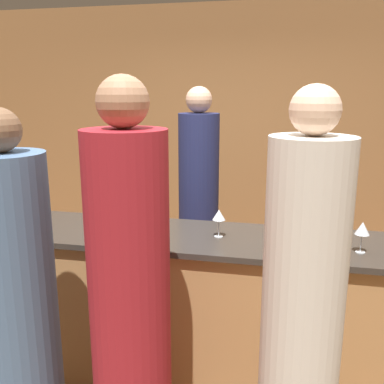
% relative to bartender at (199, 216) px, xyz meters
% --- Properties ---
extents(ground_plane, '(14.00, 14.00, 0.00)m').
position_rel_bartender_xyz_m(ground_plane, '(0.16, -0.80, -0.91)').
color(ground_plane, brown).
extents(back_wall, '(8.00, 0.06, 2.80)m').
position_rel_bartender_xyz_m(back_wall, '(0.16, 1.41, 0.49)').
color(back_wall, olive).
rests_on(back_wall, ground_plane).
extents(bar_counter, '(3.59, 0.63, 1.04)m').
position_rel_bartender_xyz_m(bar_counter, '(0.16, -0.80, -0.39)').
color(bar_counter, '#B27F4C').
rests_on(bar_counter, ground_plane).
extents(bartender, '(0.32, 0.32, 1.94)m').
position_rel_bartender_xyz_m(bartender, '(0.00, 0.00, 0.00)').
color(bartender, '#1E234C').
rests_on(bartender, ground_plane).
extents(guest_2, '(0.34, 0.34, 1.94)m').
position_rel_bartender_xyz_m(guest_2, '(0.75, -1.57, -0.01)').
color(guest_2, silver).
rests_on(guest_2, ground_plane).
extents(guest_3, '(0.38, 0.38, 1.98)m').
position_rel_bartender_xyz_m(guest_3, '(-0.02, -1.56, 0.01)').
color(guest_3, maroon).
rests_on(guest_3, ground_plane).
extents(guest_4, '(0.39, 0.39, 1.84)m').
position_rel_bartender_xyz_m(guest_4, '(-0.59, -1.59, -0.06)').
color(guest_4, '#4C6B93').
rests_on(guest_4, ground_plane).
extents(wine_bottle_0, '(0.07, 0.07, 0.28)m').
position_rel_bartender_xyz_m(wine_bottle_0, '(-0.97, -0.76, 0.23)').
color(wine_bottle_0, '#19381E').
rests_on(wine_bottle_0, bar_counter).
extents(ice_bucket, '(0.19, 0.19, 0.19)m').
position_rel_bartender_xyz_m(ice_bucket, '(0.78, -0.77, 0.22)').
color(ice_bucket, '#9E9993').
rests_on(ice_bucket, bar_counter).
extents(wine_glass_0, '(0.08, 0.08, 0.17)m').
position_rel_bartender_xyz_m(wine_glass_0, '(-0.10, -1.08, 0.25)').
color(wine_glass_0, silver).
rests_on(wine_glass_0, bar_counter).
extents(wine_glass_1, '(0.08, 0.08, 0.17)m').
position_rel_bartender_xyz_m(wine_glass_1, '(-1.12, -0.80, 0.25)').
color(wine_glass_1, silver).
rests_on(wine_glass_1, bar_counter).
extents(wine_glass_2, '(0.08, 0.08, 0.17)m').
position_rel_bartender_xyz_m(wine_glass_2, '(0.28, -0.80, 0.26)').
color(wine_glass_2, silver).
rests_on(wine_glass_2, bar_counter).
extents(wine_glass_3, '(0.08, 0.08, 0.18)m').
position_rel_bartender_xyz_m(wine_glass_3, '(1.09, -0.90, 0.26)').
color(wine_glass_3, silver).
rests_on(wine_glass_3, bar_counter).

